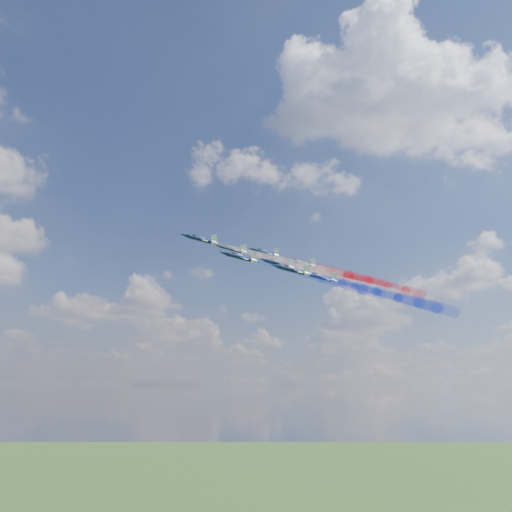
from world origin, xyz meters
TOP-DOWN VIEW (x-y plane):
  - jet_lead at (-19.42, 2.37)m, footprint 14.45×13.16m
  - trail_lead at (3.69, -6.40)m, footprint 38.53×18.76m
  - jet_inner_left at (-13.16, -8.95)m, footprint 14.45×13.16m
  - trail_inner_left at (9.95, -17.72)m, footprint 38.53×18.76m
  - jet_inner_right at (-3.72, 9.43)m, footprint 14.45×13.16m
  - trail_inner_right at (19.39, 0.66)m, footprint 38.53×18.76m
  - jet_outer_left at (-5.84, -23.19)m, footprint 14.45×13.16m
  - trail_outer_left at (17.27, -31.96)m, footprint 38.53×18.76m
  - jet_center_third at (3.20, -5.91)m, footprint 14.45×13.16m
  - trail_center_third at (26.31, -14.68)m, footprint 38.53×18.76m
  - jet_outer_right at (11.44, 11.71)m, footprint 14.45×13.16m
  - trail_outer_right at (34.55, 2.94)m, footprint 38.53×18.76m
  - jet_rear_left at (8.16, -19.01)m, footprint 14.45×13.16m
  - trail_rear_left at (31.27, -27.78)m, footprint 38.53×18.76m
  - jet_rear_right at (17.07, -0.41)m, footprint 14.45×13.16m
  - trail_rear_right at (40.18, -9.19)m, footprint 38.53×18.76m

SIDE VIEW (x-z plane):
  - trail_outer_left at x=17.27m, z-range 117.56..130.14m
  - trail_rear_left at x=31.27m, z-range 117.79..130.37m
  - jet_outer_left at x=-5.84m, z-range 124.60..132.79m
  - jet_rear_left at x=8.16m, z-range 124.83..133.02m
  - trail_inner_left at x=9.95m, z-range 122.70..135.28m
  - trail_center_third at x=26.31m, z-range 123.39..135.97m
  - trail_rear_right at x=40.18m, z-range 126.37..138.95m
  - jet_inner_left at x=-13.16m, z-range 129.74..137.93m
  - jet_center_third at x=3.20m, z-range 130.43..138.62m
  - trail_lead at x=3.69m, z-range 129.31..141.89m
  - trail_inner_right at x=19.39m, z-range 130.07..142.65m
  - jet_rear_right at x=17.07m, z-range 133.41..141.60m
  - trail_outer_right at x=34.55m, z-range 131.38..143.96m
  - jet_lead at x=-19.42m, z-range 136.35..144.54m
  - jet_inner_right at x=-3.72m, z-range 137.11..145.30m
  - jet_outer_right at x=11.44m, z-range 138.42..146.61m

